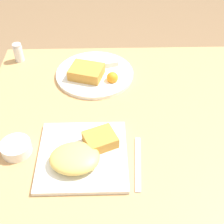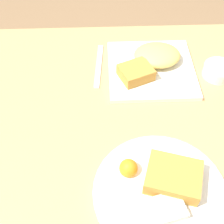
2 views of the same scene
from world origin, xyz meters
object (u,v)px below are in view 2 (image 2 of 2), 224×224
Objects in this scene: plate_square_near at (152,64)px; sauce_ramekin at (218,70)px; plate_oval_far at (161,189)px; butter_knife at (99,66)px.

plate_square_near is 2.88× the size of sauce_ramekin.
sauce_ramekin is (-0.23, -0.38, 0.00)m from plate_oval_far.
plate_oval_far is 0.44m from sauce_ramekin.
plate_oval_far is at bearing 22.01° from butter_knife.
plate_oval_far reaches higher than sauce_ramekin.
plate_square_near is 0.20m from sauce_ramekin.
sauce_ramekin is at bearing -120.96° from plate_oval_far.
plate_oval_far is 0.46m from butter_knife.
plate_square_near reaches higher than butter_knife.
plate_square_near is at bearing 87.15° from butter_knife.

